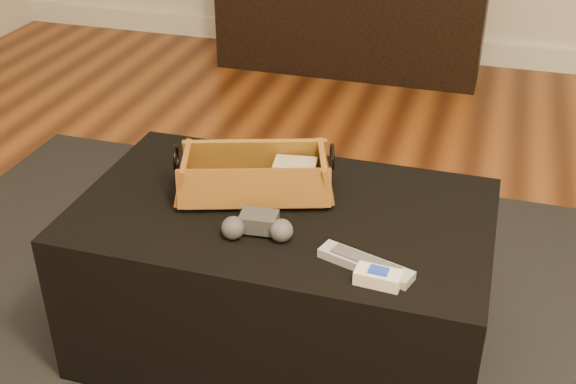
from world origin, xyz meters
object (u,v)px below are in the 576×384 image
(ottoman, at_px, (283,278))
(silver_remote, at_px, (366,264))
(media_cabinet, at_px, (352,17))
(tv_remote, at_px, (247,188))
(wicker_basket, at_px, (255,177))
(cream_gadget, at_px, (378,277))
(game_controller, at_px, (258,226))

(ottoman, distance_m, silver_remote, 0.37)
(ottoman, bearing_deg, media_cabinet, 97.76)
(tv_remote, xyz_separation_m, wicker_basket, (0.01, 0.02, 0.02))
(cream_gadget, bearing_deg, ottoman, 140.67)
(media_cabinet, height_order, wicker_basket, wicker_basket)
(wicker_basket, relative_size, silver_remote, 1.95)
(media_cabinet, relative_size, wicker_basket, 3.13)
(ottoman, relative_size, tv_remote, 4.96)
(wicker_basket, xyz_separation_m, cream_gadget, (0.36, -0.28, -0.03))
(media_cabinet, distance_m, cream_gadget, 2.45)
(media_cabinet, bearing_deg, tv_remote, -84.82)
(ottoman, xyz_separation_m, tv_remote, (-0.10, 0.03, 0.23))
(ottoman, distance_m, game_controller, 0.27)
(wicker_basket, relative_size, game_controller, 2.49)
(media_cabinet, distance_m, wicker_basket, 2.12)
(media_cabinet, height_order, silver_remote, media_cabinet)
(media_cabinet, xyz_separation_m, cream_gadget, (0.57, -2.38, 0.19))
(wicker_basket, distance_m, silver_remote, 0.40)
(cream_gadget, bearing_deg, tv_remote, 145.76)
(tv_remote, relative_size, wicker_basket, 0.48)
(tv_remote, relative_size, cream_gadget, 2.06)
(cream_gadget, bearing_deg, media_cabinet, 103.45)
(silver_remote, bearing_deg, game_controller, 169.00)
(media_cabinet, height_order, game_controller, media_cabinet)
(wicker_basket, bearing_deg, game_controller, -69.01)
(ottoman, relative_size, wicker_basket, 2.37)
(media_cabinet, distance_m, silver_remote, 2.40)
(silver_remote, height_order, cream_gadget, cream_gadget)
(ottoman, relative_size, game_controller, 5.90)
(ottoman, bearing_deg, tv_remote, 163.15)
(silver_remote, xyz_separation_m, cream_gadget, (0.03, -0.04, 0.00))
(media_cabinet, xyz_separation_m, wicker_basket, (0.21, -2.10, 0.22))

